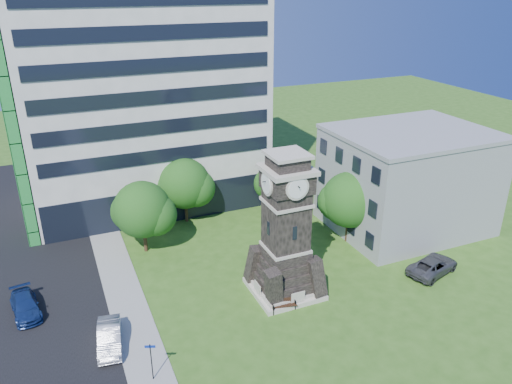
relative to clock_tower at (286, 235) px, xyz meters
name	(u,v)px	position (x,y,z in m)	size (l,w,h in m)	color
ground	(261,313)	(-3.00, -2.00, -5.28)	(160.00, 160.00, 0.00)	#325C1A
sidewalk	(128,306)	(-12.50, 3.00, -5.25)	(3.00, 70.00, 0.06)	gray
street	(12,333)	(-21.00, 3.00, -5.27)	(14.00, 80.00, 0.02)	black
clock_tower	(286,235)	(0.00, 0.00, 0.00)	(5.40, 5.40, 12.22)	beige
office_tall	(139,78)	(-6.20, 23.84, 8.94)	(26.20, 15.11, 28.60)	white
office_low	(408,180)	(16.97, 6.00, -0.07)	(15.20, 12.20, 10.40)	gray
car_street_mid	(109,337)	(-14.48, -1.27, -4.53)	(1.59, 4.57, 1.50)	silver
car_street_north	(25,306)	(-19.96, 5.24, -4.60)	(1.92, 4.72, 1.37)	navy
car_east_lot	(433,266)	(13.34, -2.75, -4.54)	(2.47, 5.36, 1.49)	#46474B
park_bench	(284,304)	(-1.25, -2.41, -4.73)	(2.02, 0.54, 1.04)	black
street_sign	(151,358)	(-12.38, -5.71, -3.49)	(0.69, 0.07, 2.86)	black
tree_nw	(143,211)	(-9.21, 11.30, -1.06)	(5.92, 5.38, 7.08)	#332114
tree_nc	(185,185)	(-3.81, 15.98, -1.07)	(5.92, 5.38, 7.08)	#332114
tree_ne	(280,184)	(5.85, 13.02, -1.36)	(5.50, 5.00, 6.58)	#332114
tree_east	(350,201)	(9.68, 5.34, -0.96)	(6.03, 5.48, 7.24)	#332114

